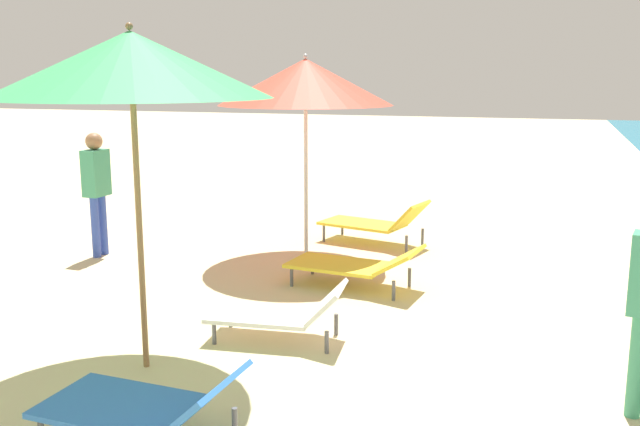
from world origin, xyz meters
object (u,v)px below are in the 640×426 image
umbrella_farthest (306,82)px  umbrella_second (131,65)px  lounger_farthest_shoreside (376,222)px  lounger_farthest_inland (355,264)px  person_walking_mid (96,182)px  lounger_second_inland (144,405)px  lounger_second_shoreside (280,312)px

umbrella_farthest → umbrella_second: bearing=-91.4°
umbrella_farthest → lounger_farthest_shoreside: bearing=56.0°
lounger_farthest_inland → person_walking_mid: size_ratio=0.96×
lounger_second_inland → person_walking_mid: size_ratio=0.82×
person_walking_mid → umbrella_farthest: bearing=16.9°
umbrella_farthest → lounger_farthest_inland: (0.99, -1.09, -2.06)m
umbrella_farthest → lounger_farthest_inland: size_ratio=1.68×
lounger_second_shoreside → lounger_farthest_inland: lounger_second_shoreside is taller
umbrella_second → lounger_second_shoreside: size_ratio=2.15×
lounger_second_inland → lounger_farthest_inland: lounger_second_inland is taller
lounger_second_shoreside → person_walking_mid: 4.15m
person_walking_mid → lounger_farthest_shoreside: bearing=29.0°
umbrella_second → umbrella_farthest: bearing=88.6°
person_walking_mid → lounger_second_shoreside: bearing=-30.5°
lounger_second_shoreside → lounger_farthest_shoreside: (-0.06, 3.95, 0.06)m
lounger_second_inland → umbrella_farthest: (-0.62, 4.99, 2.05)m
lounger_second_inland → person_walking_mid: person_walking_mid is taller
lounger_second_shoreside → lounger_farthest_shoreside: size_ratio=0.80×
lounger_farthest_inland → lounger_second_inland: bearing=91.1°
lounger_second_inland → umbrella_second: bearing=-55.5°
umbrella_second → lounger_second_inland: umbrella_second is taller
umbrella_second → lounger_farthest_inland: size_ratio=1.77×
umbrella_second → person_walking_mid: umbrella_second is taller
lounger_second_inland → umbrella_farthest: size_ratio=0.51×
lounger_farthest_inland → person_walking_mid: person_walking_mid is taller
umbrella_second → umbrella_farthest: 3.84m
umbrella_second → lounger_second_inland: (0.72, -1.16, -2.22)m
umbrella_second → lounger_second_inland: bearing=-58.1°
lounger_second_shoreside → umbrella_farthest: 3.65m
lounger_second_shoreside → person_walking_mid: bearing=-38.0°
umbrella_farthest → lounger_second_inland: bearing=-82.9°
umbrella_farthest → lounger_farthest_inland: umbrella_farthest is taller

